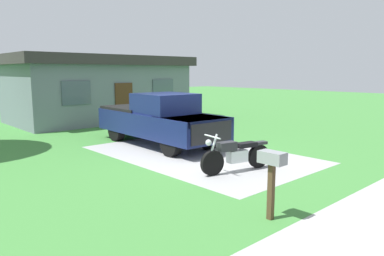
{
  "coord_description": "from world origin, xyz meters",
  "views": [
    {
      "loc": [
        -7.96,
        -8.39,
        2.66
      ],
      "look_at": [
        -0.29,
        0.01,
        0.9
      ],
      "focal_mm": 34.09,
      "sensor_mm": 36.0,
      "label": 1
    }
  ],
  "objects_px": {
    "mailbox": "(272,167)",
    "motorcycle": "(236,154)",
    "pickup_truck": "(158,119)",
    "neighbor_house": "(99,88)"
  },
  "relations": [
    {
      "from": "mailbox",
      "to": "pickup_truck",
      "type": "bearing_deg",
      "value": 68.67
    },
    {
      "from": "pickup_truck",
      "to": "mailbox",
      "type": "distance_m",
      "value": 7.42
    },
    {
      "from": "pickup_truck",
      "to": "neighbor_house",
      "type": "xyz_separation_m",
      "value": [
        1.9,
        7.89,
        0.84
      ]
    },
    {
      "from": "pickup_truck",
      "to": "neighbor_house",
      "type": "relative_size",
      "value": 0.59
    },
    {
      "from": "mailbox",
      "to": "neighbor_house",
      "type": "bearing_deg",
      "value": 72.74
    },
    {
      "from": "mailbox",
      "to": "motorcycle",
      "type": "bearing_deg",
      "value": 52.05
    },
    {
      "from": "pickup_truck",
      "to": "mailbox",
      "type": "relative_size",
      "value": 4.51
    },
    {
      "from": "motorcycle",
      "to": "pickup_truck",
      "type": "xyz_separation_m",
      "value": [
        0.72,
        4.37,
        0.48
      ]
    },
    {
      "from": "pickup_truck",
      "to": "neighbor_house",
      "type": "bearing_deg",
      "value": 76.46
    },
    {
      "from": "motorcycle",
      "to": "mailbox",
      "type": "xyz_separation_m",
      "value": [
        -1.98,
        -2.54,
        0.51
      ]
    }
  ]
}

